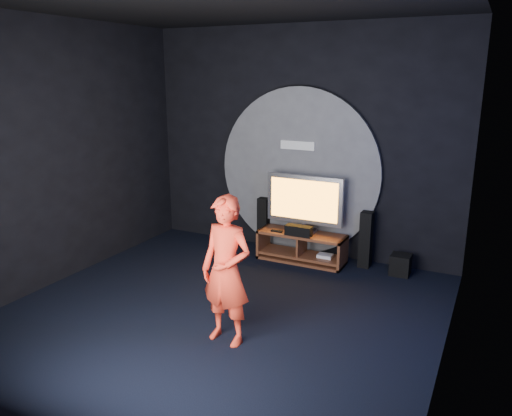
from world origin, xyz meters
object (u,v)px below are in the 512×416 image
Objects in this scene: tv at (304,201)px; player at (226,271)px; tower_speaker_right at (366,240)px; media_console at (302,249)px; subwoofer at (401,265)px; tower_speaker_left at (264,223)px.

player is at bearing -86.76° from tv.
tower_speaker_right is at bearing 79.64° from player.
media_console is 1.46m from subwoofer.
tower_speaker_left is (-0.78, 0.23, -0.51)m from tv.
subwoofer is (1.46, 0.06, -0.78)m from tv.
tower_speaker_left is at bearing 175.66° from subwoofer.
player is at bearing -86.84° from media_console.
tower_speaker_left is at bearing 163.38° from tv.
player is (0.93, -2.85, 0.38)m from tower_speaker_left.
tv is (-0.01, 0.07, 0.73)m from media_console.
media_console is at bearing 98.56° from player.
player is (-0.78, -2.75, 0.38)m from tower_speaker_right.
tower_speaker_right is at bearing 8.44° from tv.
tv reaches higher than tower_speaker_right.
media_console is at bearing -174.88° from subwoofer.
tv is 1.40× the size of tower_speaker_right.
tower_speaker_right is at bearing 172.09° from subwoofer.
subwoofer is (1.45, 0.13, -0.05)m from media_console.
tv reaches higher than tower_speaker_left.
player is at bearing -71.96° from tower_speaker_left.
tower_speaker_right is 2.82× the size of subwoofer.
subwoofer is 0.19× the size of player.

